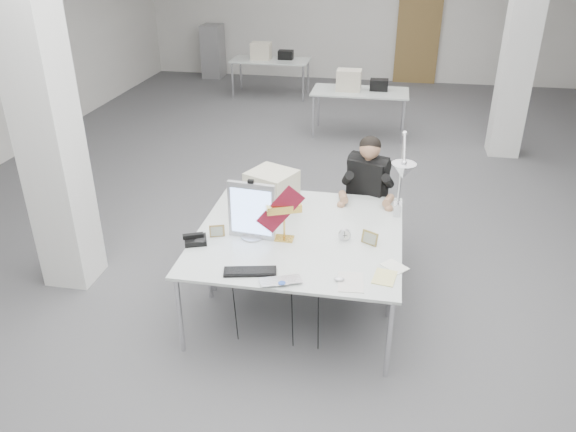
% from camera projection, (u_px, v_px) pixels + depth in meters
% --- Properties ---
extents(room_shell, '(10.04, 14.04, 3.24)m').
position_uv_depth(room_shell, '(334.00, 72.00, 6.45)').
color(room_shell, '#4C4C4E').
rests_on(room_shell, ground).
extents(desk_main, '(1.80, 0.90, 0.02)m').
position_uv_depth(desk_main, '(290.00, 260.00, 4.59)').
color(desk_main, silver).
rests_on(desk_main, room_shell).
extents(desk_second, '(1.80, 0.90, 0.02)m').
position_uv_depth(desk_second, '(307.00, 212.00, 5.37)').
color(desk_second, silver).
rests_on(desk_second, room_shell).
extents(bg_desk_a, '(1.60, 0.80, 0.02)m').
position_uv_depth(bg_desk_a, '(360.00, 92.00, 9.37)').
color(bg_desk_a, silver).
rests_on(bg_desk_a, room_shell).
extents(bg_desk_b, '(1.60, 0.80, 0.02)m').
position_uv_depth(bg_desk_b, '(271.00, 60.00, 11.62)').
color(bg_desk_b, silver).
rests_on(bg_desk_b, room_shell).
extents(filing_cabinet, '(0.45, 0.55, 1.20)m').
position_uv_depth(filing_cabinet, '(213.00, 51.00, 13.23)').
color(filing_cabinet, gray).
rests_on(filing_cabinet, room_shell).
extents(office_chair, '(0.64, 0.64, 1.01)m').
position_uv_depth(office_chair, '(366.00, 211.00, 5.93)').
color(office_chair, black).
rests_on(office_chair, room_shell).
extents(seated_person, '(0.61, 0.68, 0.84)m').
position_uv_depth(seated_person, '(368.00, 178.00, 5.70)').
color(seated_person, black).
rests_on(seated_person, office_chair).
extents(monitor, '(0.42, 0.08, 0.52)m').
position_uv_depth(monitor, '(252.00, 211.00, 4.79)').
color(monitor, '#AAABAF').
rests_on(monitor, desk_main).
extents(pennant, '(0.41, 0.08, 0.45)m').
position_uv_depth(pennant, '(280.00, 210.00, 4.69)').
color(pennant, maroon).
rests_on(pennant, monitor).
extents(keyboard, '(0.43, 0.22, 0.02)m').
position_uv_depth(keyboard, '(250.00, 272.00, 4.39)').
color(keyboard, black).
rests_on(keyboard, desk_main).
extents(laptop, '(0.37, 0.31, 0.03)m').
position_uv_depth(laptop, '(282.00, 285.00, 4.23)').
color(laptop, silver).
rests_on(laptop, desk_main).
extents(mouse, '(0.09, 0.07, 0.03)m').
position_uv_depth(mouse, '(339.00, 279.00, 4.29)').
color(mouse, silver).
rests_on(mouse, desk_main).
extents(bankers_lamp, '(0.33, 0.23, 0.35)m').
position_uv_depth(bankers_lamp, '(284.00, 222.00, 4.79)').
color(bankers_lamp, '#B57838').
rests_on(bankers_lamp, desk_main).
extents(desk_phone, '(0.23, 0.22, 0.05)m').
position_uv_depth(desk_phone, '(196.00, 240.00, 4.81)').
color(desk_phone, black).
rests_on(desk_phone, desk_main).
extents(picture_frame_left, '(0.14, 0.08, 0.11)m').
position_uv_depth(picture_frame_left, '(217.00, 231.00, 4.90)').
color(picture_frame_left, olive).
rests_on(picture_frame_left, desk_main).
extents(picture_frame_right, '(0.15, 0.10, 0.12)m').
position_uv_depth(picture_frame_right, '(370.00, 238.00, 4.77)').
color(picture_frame_right, olive).
rests_on(picture_frame_right, desk_main).
extents(desk_clock, '(0.11, 0.07, 0.11)m').
position_uv_depth(desk_clock, '(345.00, 235.00, 4.84)').
color(desk_clock, silver).
rests_on(desk_clock, desk_main).
extents(paper_stack_a, '(0.22, 0.29, 0.01)m').
position_uv_depth(paper_stack_a, '(351.00, 282.00, 4.28)').
color(paper_stack_a, silver).
rests_on(paper_stack_a, desk_main).
extents(paper_stack_b, '(0.20, 0.25, 0.01)m').
position_uv_depth(paper_stack_b, '(385.00, 277.00, 4.33)').
color(paper_stack_b, '#E3DB87').
rests_on(paper_stack_b, desk_main).
extents(paper_stack_c, '(0.24, 0.24, 0.01)m').
position_uv_depth(paper_stack_c, '(395.00, 266.00, 4.47)').
color(paper_stack_c, white).
rests_on(paper_stack_c, desk_main).
extents(beige_monitor, '(0.52, 0.51, 0.38)m').
position_uv_depth(beige_monitor, '(272.00, 190.00, 5.33)').
color(beige_monitor, beige).
rests_on(beige_monitor, desk_second).
extents(architect_lamp, '(0.37, 0.76, 0.93)m').
position_uv_depth(architect_lamp, '(401.00, 180.00, 4.86)').
color(architect_lamp, silver).
rests_on(architect_lamp, desk_second).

